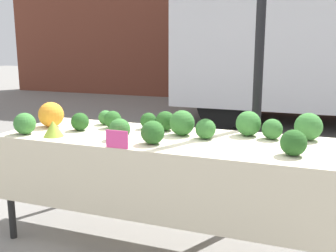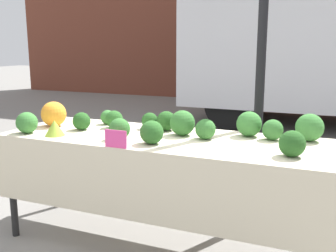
% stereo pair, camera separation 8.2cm
% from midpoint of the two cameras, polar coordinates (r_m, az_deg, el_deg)
% --- Properties ---
extents(ground_plane, '(40.00, 40.00, 0.00)m').
position_cam_midpoint_polar(ground_plane, '(2.96, -0.83, -16.60)').
color(ground_plane, gray).
extents(tent_pole, '(0.07, 0.07, 2.41)m').
position_cam_midpoint_polar(tent_pole, '(3.03, 12.22, 7.70)').
color(tent_pole, black).
rests_on(tent_pole, ground_plane).
extents(parked_truck, '(5.17, 2.27, 2.77)m').
position_cam_midpoint_polar(parked_truck, '(7.40, 21.29, 11.52)').
color(parked_truck, silver).
rests_on(parked_truck, ground_plane).
extents(market_table, '(2.32, 0.78, 0.78)m').
position_cam_midpoint_polar(market_table, '(2.64, -1.37, -3.92)').
color(market_table, beige).
rests_on(market_table, ground_plane).
extents(orange_cauliflower, '(0.19, 0.19, 0.19)m').
position_cam_midpoint_polar(orange_cauliflower, '(3.15, -17.32, 1.59)').
color(orange_cauliflower, orange).
rests_on(orange_cauliflower, market_table).
extents(romanesco_head, '(0.14, 0.14, 0.11)m').
position_cam_midpoint_polar(romanesco_head, '(2.82, -17.11, -0.36)').
color(romanesco_head, '#93B238').
rests_on(romanesco_head, market_table).
extents(broccoli_head_0, '(0.13, 0.13, 0.13)m').
position_cam_midpoint_polar(broccoli_head_0, '(2.97, -13.44, 0.62)').
color(broccoli_head_0, '#23511E').
rests_on(broccoli_head_0, market_table).
extents(broccoli_head_1, '(0.15, 0.15, 0.15)m').
position_cam_midpoint_polar(broccoli_head_1, '(2.96, -20.83, 0.33)').
color(broccoli_head_1, '#387533').
rests_on(broccoli_head_1, market_table).
extents(broccoli_head_2, '(0.13, 0.13, 0.13)m').
position_cam_midpoint_polar(broccoli_head_2, '(3.00, -8.82, 0.94)').
color(broccoli_head_2, '#285B23').
rests_on(broccoli_head_2, market_table).
extents(broccoli_head_3, '(0.15, 0.15, 0.15)m').
position_cam_midpoint_polar(broccoli_head_3, '(2.32, 16.79, -2.35)').
color(broccoli_head_3, '#23511E').
rests_on(broccoli_head_3, market_table).
extents(broccoli_head_4, '(0.18, 0.18, 0.18)m').
position_cam_midpoint_polar(broccoli_head_4, '(2.73, 1.19, 0.46)').
color(broccoli_head_4, '#336B2D').
rests_on(broccoli_head_4, market_table).
extents(broccoli_head_5, '(0.14, 0.14, 0.14)m').
position_cam_midpoint_polar(broccoli_head_5, '(2.69, 14.04, -0.44)').
color(broccoli_head_5, '#336B2D').
rests_on(broccoli_head_5, market_table).
extents(broccoli_head_6, '(0.15, 0.15, 0.15)m').
position_cam_midpoint_polar(broccoli_head_6, '(2.49, -3.20, -0.94)').
color(broccoli_head_6, '#285B23').
rests_on(broccoli_head_6, market_table).
extents(broccoli_head_7, '(0.17, 0.17, 0.17)m').
position_cam_midpoint_polar(broccoli_head_7, '(2.76, 10.75, 0.36)').
color(broccoli_head_7, '#387533').
rests_on(broccoli_head_7, market_table).
extents(broccoli_head_8, '(0.14, 0.14, 0.14)m').
position_cam_midpoint_polar(broccoli_head_8, '(2.63, 4.58, -0.42)').
color(broccoli_head_8, '#336B2D').
rests_on(broccoli_head_8, market_table).
extents(broccoli_head_9, '(0.18, 0.18, 0.18)m').
position_cam_midpoint_polar(broccoli_head_9, '(2.73, 18.90, -0.08)').
color(broccoli_head_9, '#387533').
rests_on(broccoli_head_9, market_table).
extents(broccoli_head_10, '(0.11, 0.11, 0.11)m').
position_cam_midpoint_polar(broccoli_head_10, '(3.15, -9.79, 1.22)').
color(broccoli_head_10, '#387533').
rests_on(broccoli_head_10, market_table).
extents(broccoli_head_11, '(0.14, 0.14, 0.14)m').
position_cam_midpoint_polar(broccoli_head_11, '(2.88, -1.22, 0.74)').
color(broccoli_head_11, '#23511E').
rests_on(broccoli_head_11, market_table).
extents(broccoli_head_12, '(0.12, 0.12, 0.12)m').
position_cam_midpoint_polar(broccoli_head_12, '(2.95, -3.65, 0.75)').
color(broccoli_head_12, '#23511E').
rests_on(broccoli_head_12, market_table).
extents(broccoli_head_13, '(0.14, 0.14, 0.14)m').
position_cam_midpoint_polar(broccoli_head_13, '(2.63, -7.92, -0.46)').
color(broccoli_head_13, '#336B2D').
rests_on(broccoli_head_13, market_table).
extents(price_sign, '(0.15, 0.01, 0.11)m').
position_cam_midpoint_polar(price_sign, '(2.41, -8.39, -1.93)').
color(price_sign, '#EF4793').
rests_on(price_sign, market_table).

